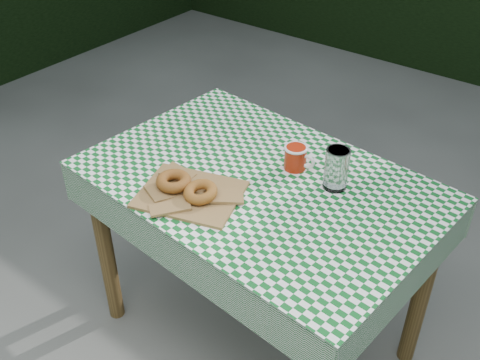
# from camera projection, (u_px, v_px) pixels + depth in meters

# --- Properties ---
(ground) EXTENTS (60.00, 60.00, 0.00)m
(ground) POSITION_uv_depth(u_px,v_px,m) (259.00, 348.00, 2.17)
(ground) COLOR #494944
(ground) RESTS_ON ground
(table) EXTENTS (1.17, 0.84, 0.75)m
(table) POSITION_uv_depth(u_px,v_px,m) (257.00, 265.00, 2.01)
(table) COLOR brown
(table) RESTS_ON ground
(tablecloth) EXTENTS (1.19, 0.86, 0.01)m
(tablecloth) POSITION_uv_depth(u_px,v_px,m) (259.00, 180.00, 1.79)
(tablecloth) COLOR #0C521D
(tablecloth) RESTS_ON table
(paper_bag) EXTENTS (0.36, 0.32, 0.02)m
(paper_bag) POSITION_uv_depth(u_px,v_px,m) (190.00, 194.00, 1.72)
(paper_bag) COLOR olive
(paper_bag) RESTS_ON tablecloth
(bagel_front) EXTENTS (0.12, 0.12, 0.03)m
(bagel_front) POSITION_uv_depth(u_px,v_px,m) (174.00, 181.00, 1.73)
(bagel_front) COLOR brown
(bagel_front) RESTS_ON paper_bag
(bagel_back) EXTENTS (0.13, 0.13, 0.03)m
(bagel_back) POSITION_uv_depth(u_px,v_px,m) (200.00, 192.00, 1.68)
(bagel_back) COLOR brown
(bagel_back) RESTS_ON paper_bag
(coffee_mug) EXTENTS (0.15, 0.15, 0.08)m
(coffee_mug) POSITION_uv_depth(u_px,v_px,m) (295.00, 158.00, 1.82)
(coffee_mug) COLOR #991E09
(coffee_mug) RESTS_ON tablecloth
(drinking_glass) EXTENTS (0.09, 0.09, 0.14)m
(drinking_glass) POSITION_uv_depth(u_px,v_px,m) (336.00, 169.00, 1.72)
(drinking_glass) COLOR silver
(drinking_glass) RESTS_ON tablecloth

